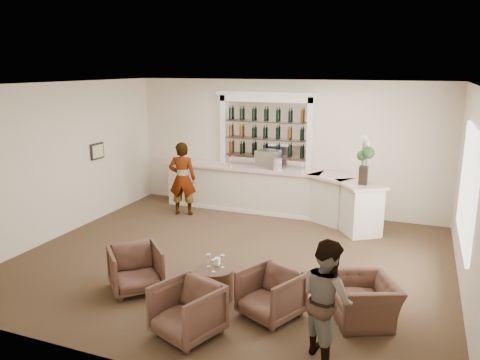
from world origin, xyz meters
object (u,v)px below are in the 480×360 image
at_px(armchair_center, 187,310).
at_px(flower_vase, 364,157).
at_px(guest, 327,299).
at_px(armchair_right, 271,294).
at_px(sommelier, 182,179).
at_px(bar_counter, 272,192).
at_px(armchair_far, 365,299).
at_px(espresso_machine, 268,160).
at_px(armchair_left, 136,269).
at_px(cocktail_table, 215,283).

distance_m(armchair_center, flower_vase, 5.40).
distance_m(guest, armchair_right, 1.20).
xyz_separation_m(sommelier, armchair_right, (3.55, -3.93, -0.55)).
xyz_separation_m(bar_counter, armchair_center, (0.58, -5.65, -0.20)).
xyz_separation_m(bar_counter, armchair_right, (1.49, -4.76, -0.21)).
xyz_separation_m(armchair_far, flower_vase, (-0.53, 3.64, 1.42)).
distance_m(armchair_right, armchair_far, 1.37).
bearing_deg(armchair_right, guest, -9.22).
bearing_deg(espresso_machine, sommelier, -144.95).
bearing_deg(armchair_right, flower_vase, 104.21).
relative_size(guest, armchair_center, 1.90).
distance_m(armchair_left, armchair_center, 1.67).
height_order(armchair_center, armchair_far, armchair_center).
height_order(armchair_far, flower_vase, flower_vase).
xyz_separation_m(guest, espresso_machine, (-2.55, 5.44, 0.59)).
bearing_deg(armchair_far, espresso_machine, -171.31).
relative_size(sommelier, guest, 1.17).
bearing_deg(armchair_left, flower_vase, 7.78).
bearing_deg(bar_counter, sommelier, -158.01).
xyz_separation_m(bar_counter, espresso_machine, (-0.13, 0.05, 0.80)).
height_order(cocktail_table, armchair_center, armchair_center).
xyz_separation_m(guest, armchair_left, (-3.26, 0.63, -0.41)).
bearing_deg(armchair_far, sommelier, -150.78).
bearing_deg(sommelier, espresso_machine, -172.31).
distance_m(sommelier, guest, 6.40).
bearing_deg(armchair_right, cocktail_table, -168.22).
xyz_separation_m(armchair_right, flower_vase, (0.77, 4.06, 1.37)).
xyz_separation_m(espresso_machine, flower_vase, (2.39, -0.75, 0.36)).
bearing_deg(armchair_left, armchair_right, -44.81).
relative_size(armchair_center, espresso_machine, 1.55).
relative_size(armchair_left, espresso_machine, 1.55).
height_order(armchair_center, espresso_machine, espresso_machine).
height_order(bar_counter, cocktail_table, bar_counter).
distance_m(armchair_far, espresso_machine, 5.37).
distance_m(bar_counter, guest, 5.92).
height_order(cocktail_table, armchair_left, armchair_left).
bearing_deg(guest, armchair_right, 12.07).
relative_size(cocktail_table, flower_vase, 0.58).
height_order(armchair_right, armchair_far, armchair_right).
bearing_deg(cocktail_table, armchair_left, -169.66).
bearing_deg(armchair_right, armchair_far, 42.99).
distance_m(sommelier, armchair_far, 6.01).
bearing_deg(cocktail_table, bar_counter, 96.12).
relative_size(sommelier, armchair_far, 1.88).
xyz_separation_m(guest, flower_vase, (-0.17, 4.69, 0.95)).
bearing_deg(armchair_far, armchair_center, -84.18).
xyz_separation_m(cocktail_table, sommelier, (-2.55, 3.69, 0.67)).
distance_m(armchair_left, armchair_far, 3.65).
height_order(armchair_far, espresso_machine, espresso_machine).
distance_m(bar_counter, armchair_left, 4.84).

